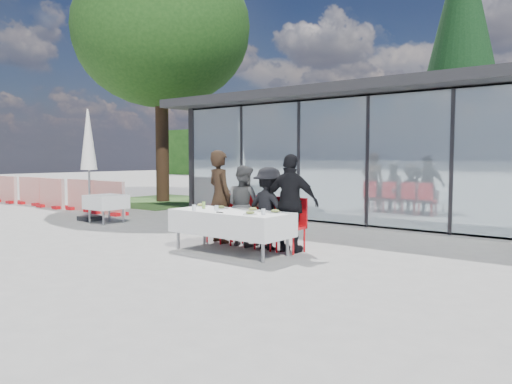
# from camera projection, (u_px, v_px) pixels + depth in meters

# --- Properties ---
(ground) EXTENTS (90.00, 90.00, 0.00)m
(ground) POSITION_uv_depth(u_px,v_px,m) (222.00, 248.00, 9.41)
(ground) COLOR gray
(ground) RESTS_ON ground
(pavilion) EXTENTS (14.80, 8.80, 3.44)m
(pavilion) POSITION_uv_depth(u_px,v_px,m) (462.00, 142.00, 14.43)
(pavilion) COLOR gray
(pavilion) RESTS_ON ground
(treeline) EXTENTS (62.50, 2.00, 4.40)m
(treeline) POSITION_uv_depth(u_px,v_px,m) (488.00, 150.00, 32.45)
(treeline) COLOR #183B12
(treeline) RESTS_ON ground
(dining_table) EXTENTS (2.26, 0.96, 0.75)m
(dining_table) POSITION_uv_depth(u_px,v_px,m) (231.00, 223.00, 8.97)
(dining_table) COLOR white
(dining_table) RESTS_ON ground
(diner_a) EXTENTS (0.86, 0.86, 1.85)m
(diner_a) POSITION_uv_depth(u_px,v_px,m) (220.00, 196.00, 10.00)
(diner_a) COLOR #2E1F14
(diner_a) RESTS_ON ground
(diner_chair_a) EXTENTS (0.44, 0.44, 0.97)m
(diner_chair_a) POSITION_uv_depth(u_px,v_px,m) (223.00, 215.00, 10.09)
(diner_chair_a) COLOR red
(diner_chair_a) RESTS_ON ground
(diner_b) EXTENTS (0.89, 0.89, 1.56)m
(diner_b) POSITION_uv_depth(u_px,v_px,m) (244.00, 206.00, 9.62)
(diner_b) COLOR #505050
(diner_b) RESTS_ON ground
(diner_chair_b) EXTENTS (0.44, 0.44, 0.97)m
(diner_chair_b) POSITION_uv_depth(u_px,v_px,m) (247.00, 218.00, 9.70)
(diner_chair_b) COLOR red
(diner_chair_b) RESTS_ON ground
(diner_c) EXTENTS (1.07, 1.07, 1.53)m
(diner_c) POSITION_uv_depth(u_px,v_px,m) (269.00, 208.00, 9.26)
(diner_c) COLOR black
(diner_c) RESTS_ON ground
(diner_chair_c) EXTENTS (0.44, 0.44, 0.97)m
(diner_chair_c) POSITION_uv_depth(u_px,v_px,m) (271.00, 220.00, 9.34)
(diner_chair_c) COLOR red
(diner_chair_c) RESTS_ON ground
(diner_d) EXTENTS (1.21, 1.21, 1.77)m
(diner_d) POSITION_uv_depth(u_px,v_px,m) (291.00, 203.00, 8.94)
(diner_d) COLOR black
(diner_d) RESTS_ON ground
(diner_chair_d) EXTENTS (0.44, 0.44, 0.97)m
(diner_chair_d) POSITION_uv_depth(u_px,v_px,m) (293.00, 222.00, 9.03)
(diner_chair_d) COLOR red
(diner_chair_d) RESTS_ON ground
(plate_a) EXTENTS (0.25, 0.25, 0.07)m
(plate_a) POSITION_uv_depth(u_px,v_px,m) (201.00, 205.00, 9.70)
(plate_a) COLOR white
(plate_a) RESTS_ON dining_table
(plate_b) EXTENTS (0.25, 0.25, 0.07)m
(plate_b) POSITION_uv_depth(u_px,v_px,m) (221.00, 208.00, 9.27)
(plate_b) COLOR white
(plate_b) RESTS_ON dining_table
(plate_c) EXTENTS (0.25, 0.25, 0.07)m
(plate_c) POSITION_uv_depth(u_px,v_px,m) (253.00, 210.00, 8.92)
(plate_c) COLOR white
(plate_c) RESTS_ON dining_table
(plate_d) EXTENTS (0.25, 0.25, 0.07)m
(plate_d) POSITION_uv_depth(u_px,v_px,m) (275.00, 212.00, 8.57)
(plate_d) COLOR white
(plate_d) RESTS_ON dining_table
(plate_extra) EXTENTS (0.25, 0.25, 0.07)m
(plate_extra) POSITION_uv_depth(u_px,v_px,m) (250.00, 213.00, 8.34)
(plate_extra) COLOR white
(plate_extra) RESTS_ON dining_table
(juice_bottle) EXTENTS (0.06, 0.06, 0.13)m
(juice_bottle) POSITION_uv_depth(u_px,v_px,m) (204.00, 205.00, 9.33)
(juice_bottle) COLOR #80AF48
(juice_bottle) RESTS_ON dining_table
(drinking_glasses) EXTENTS (1.50, 0.28, 0.10)m
(drinking_glasses) POSITION_uv_depth(u_px,v_px,m) (224.00, 209.00, 8.79)
(drinking_glasses) COLOR silver
(drinking_glasses) RESTS_ON dining_table
(folded_eyeglasses) EXTENTS (0.14, 0.03, 0.01)m
(folded_eyeglasses) POSITION_uv_depth(u_px,v_px,m) (220.00, 212.00, 8.64)
(folded_eyeglasses) COLOR black
(folded_eyeglasses) RESTS_ON dining_table
(spare_table_left) EXTENTS (0.86, 0.86, 0.74)m
(spare_table_left) POSITION_uv_depth(u_px,v_px,m) (106.00, 202.00, 12.88)
(spare_table_left) COLOR white
(spare_table_left) RESTS_ON ground
(market_umbrella) EXTENTS (0.50, 0.50, 3.00)m
(market_umbrella) POSITION_uv_depth(u_px,v_px,m) (88.00, 147.00, 13.38)
(market_umbrella) COLOR black
(market_umbrella) RESTS_ON ground
(construction_barriers) EXTENTS (7.80, 0.60, 1.00)m
(construction_barriers) POSITION_uv_depth(u_px,v_px,m) (53.00, 195.00, 16.89)
(construction_barriers) COLOR red
(construction_barriers) RESTS_ON ground
(deciduous_tree) EXTENTS (7.04, 6.40, 9.38)m
(deciduous_tree) POSITION_uv_depth(u_px,v_px,m) (161.00, 31.00, 18.90)
(deciduous_tree) COLOR #382316
(deciduous_tree) RESTS_ON ground
(conifer_tree) EXTENTS (4.00, 4.00, 10.50)m
(conifer_tree) POSITION_uv_depth(u_px,v_px,m) (461.00, 44.00, 18.88)
(conifer_tree) COLOR #382316
(conifer_tree) RESTS_ON ground
(grass_patch) EXTENTS (5.00, 5.00, 0.02)m
(grass_patch) POSITION_uv_depth(u_px,v_px,m) (163.00, 201.00, 19.35)
(grass_patch) COLOR #385926
(grass_patch) RESTS_ON ground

